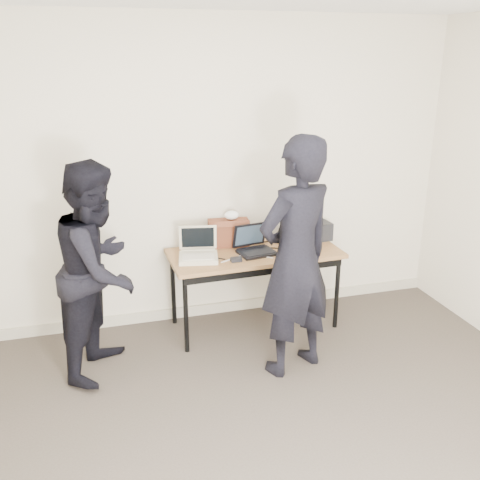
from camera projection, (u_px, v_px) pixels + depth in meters
name	position (u px, v px, depth m)	size (l,w,h in m)	color
room	(308.00, 268.00, 2.68)	(4.60, 4.60, 2.80)	#423932
desk	(255.00, 258.00, 4.70)	(1.52, 0.71, 0.72)	brown
laptop_beige	(198.00, 253.00, 4.53)	(0.38, 0.37, 0.26)	beige
laptop_center	(254.00, 246.00, 4.67)	(0.36, 0.35, 0.24)	black
laptop_right	(295.00, 237.00, 4.92)	(0.42, 0.41, 0.22)	black
leather_satchel	(229.00, 232.00, 4.80)	(0.38, 0.22, 0.25)	#622E19
tissue	(232.00, 215.00, 4.76)	(0.13, 0.10, 0.08)	white
equipment_box	(313.00, 230.00, 4.99)	(0.29, 0.24, 0.17)	black
power_brick	(236.00, 259.00, 4.47)	(0.09, 0.06, 0.03)	black
cables	(260.00, 251.00, 4.70)	(1.16, 0.43, 0.01)	black
person_typist	(296.00, 259.00, 3.97)	(0.67, 0.44, 1.85)	black
person_observer	(99.00, 270.00, 4.02)	(0.81, 0.63, 1.66)	black
baseboard	(212.00, 308.00, 5.14)	(4.50, 0.03, 0.10)	#B8B199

